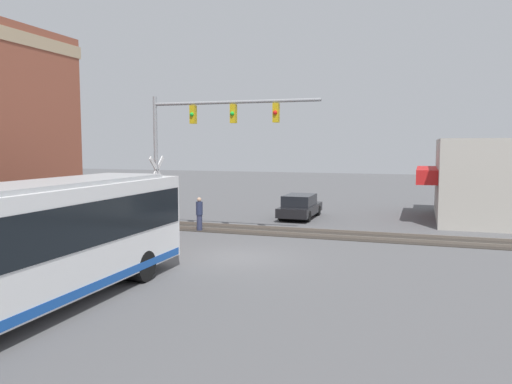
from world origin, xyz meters
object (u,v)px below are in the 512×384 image
at_px(crossing_signal, 157,186).
at_px(pedestrian_at_crossing, 199,214).
at_px(parked_car_black, 300,207).
at_px(city_bus, 35,241).

xyz_separation_m(crossing_signal, pedestrian_at_crossing, (0.66, -2.03, -1.42)).
bearing_deg(pedestrian_at_crossing, crossing_signal, 108.02).
relative_size(crossing_signal, parked_car_black, 0.84).
height_order(city_bus, pedestrian_at_crossing, city_bus).
distance_m(city_bus, pedestrian_at_crossing, 12.76).
xyz_separation_m(crossing_signal, parked_car_black, (6.59, -5.85, -1.63)).
distance_m(parked_car_black, pedestrian_at_crossing, 7.06).
height_order(crossing_signal, parked_car_black, crossing_signal).
bearing_deg(crossing_signal, pedestrian_at_crossing, -71.98).
xyz_separation_m(city_bus, parked_car_black, (18.59, -2.60, -1.20)).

